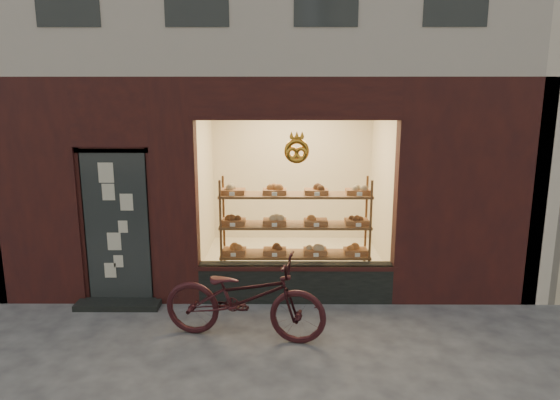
{
  "coord_description": "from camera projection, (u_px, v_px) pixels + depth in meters",
  "views": [
    {
      "loc": [
        0.27,
        -4.52,
        2.9
      ],
      "look_at": [
        0.23,
        2.0,
        1.49
      ],
      "focal_mm": 32.0,
      "sensor_mm": 36.0,
      "label": 1
    }
  ],
  "objects": [
    {
      "name": "display_shelf",
      "position": [
        295.0,
        234.0,
        7.34
      ],
      "size": [
        2.2,
        0.45,
        1.7
      ],
      "color": "brown",
      "rests_on": "ground"
    },
    {
      "name": "ground",
      "position": [
        256.0,
        386.0,
        5.03
      ],
      "size": [
        90.0,
        90.0,
        0.0
      ],
      "primitive_type": "plane",
      "color": "#3D3D3F"
    },
    {
      "name": "bicycle",
      "position": [
        244.0,
        297.0,
        5.93
      ],
      "size": [
        2.06,
        1.03,
        1.03
      ],
      "primitive_type": "imported",
      "rotation": [
        0.0,
        0.0,
        1.39
      ],
      "color": "black",
      "rests_on": "ground"
    }
  ]
}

